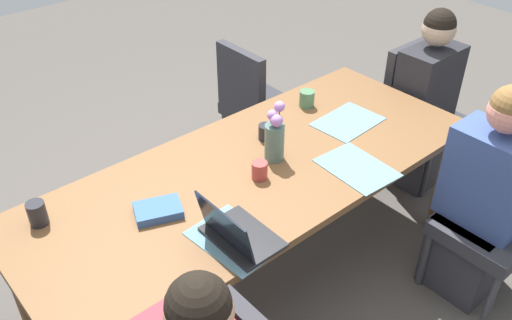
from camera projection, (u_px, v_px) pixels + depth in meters
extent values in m
plane|color=#4C4742|center=(256.00, 274.00, 3.05)|extent=(10.00, 10.00, 0.00)
cube|color=brown|center=(256.00, 172.00, 2.64)|extent=(2.35, 0.95, 0.04)
cylinder|color=brown|center=(442.00, 180.00, 3.19)|extent=(0.07, 0.07, 0.69)
cylinder|color=brown|center=(20.00, 289.00, 2.51)|extent=(0.07, 0.07, 0.69)
cylinder|color=brown|center=(340.00, 126.00, 3.68)|extent=(0.07, 0.07, 0.69)
cube|color=#2D2D33|center=(486.00, 230.00, 2.75)|extent=(0.44, 0.44, 0.08)
cylinder|color=#333338|center=(490.00, 302.00, 2.66)|extent=(0.04, 0.04, 0.37)
cylinder|color=#333338|center=(424.00, 259.00, 2.89)|extent=(0.04, 0.04, 0.37)
cylinder|color=#333338|center=(464.00, 227.00, 3.10)|extent=(0.04, 0.04, 0.37)
cube|color=#2D2D33|center=(467.00, 250.00, 2.89)|extent=(0.36, 0.34, 0.45)
cube|color=#384C84|center=(489.00, 179.00, 2.62)|extent=(0.24, 0.40, 0.50)
sphere|color=#E08A7A|center=(510.00, 112.00, 2.41)|extent=(0.20, 0.20, 0.20)
sphere|color=brown|center=(512.00, 106.00, 2.39)|extent=(0.19, 0.19, 0.19)
sphere|color=tan|center=(199.00, 312.00, 1.50)|extent=(0.20, 0.20, 0.20)
sphere|color=black|center=(198.00, 305.00, 1.49)|extent=(0.19, 0.19, 0.19)
cube|color=#2D2D33|center=(424.00, 122.00, 3.61)|extent=(0.44, 0.44, 0.08)
cube|color=#2D2D33|center=(407.00, 76.00, 3.58)|extent=(0.42, 0.06, 0.45)
cylinder|color=#333338|center=(458.00, 152.00, 3.72)|extent=(0.04, 0.04, 0.37)
cylinder|color=#333338|center=(426.00, 173.00, 3.52)|extent=(0.04, 0.04, 0.37)
cylinder|color=#333338|center=(412.00, 130.00, 3.96)|extent=(0.04, 0.04, 0.37)
cylinder|color=#333338|center=(379.00, 149.00, 3.76)|extent=(0.04, 0.04, 0.37)
cube|color=#2D2D33|center=(414.00, 148.00, 3.68)|extent=(0.34, 0.36, 0.45)
cube|color=#232328|center=(427.00, 86.00, 3.41)|extent=(0.40, 0.24, 0.50)
sphere|color=tan|center=(438.00, 29.00, 3.20)|extent=(0.20, 0.20, 0.20)
sphere|color=black|center=(439.00, 24.00, 3.18)|extent=(0.19, 0.19, 0.19)
cube|color=#2D2D33|center=(263.00, 109.00, 3.75)|extent=(0.44, 0.44, 0.08)
cube|color=#2D2D33|center=(241.00, 83.00, 3.50)|extent=(0.06, 0.42, 0.45)
cylinder|color=#333338|center=(265.00, 117.00, 4.10)|extent=(0.04, 0.04, 0.37)
cylinder|color=#333338|center=(300.00, 138.00, 3.86)|extent=(0.04, 0.04, 0.37)
cylinder|color=#333338|center=(225.00, 135.00, 3.90)|extent=(0.04, 0.04, 0.37)
cylinder|color=#333338|center=(260.00, 158.00, 3.66)|extent=(0.04, 0.04, 0.37)
cylinder|color=#4C6B60|center=(274.00, 142.00, 2.65)|extent=(0.10, 0.10, 0.19)
sphere|color=#B27AC6|center=(279.00, 106.00, 2.56)|extent=(0.05, 0.05, 0.05)
cylinder|color=#477A3D|center=(279.00, 115.00, 2.58)|extent=(0.01, 0.01, 0.09)
sphere|color=#B27AC6|center=(272.00, 115.00, 2.56)|extent=(0.05, 0.05, 0.05)
cylinder|color=#477A3D|center=(272.00, 120.00, 2.58)|extent=(0.01, 0.01, 0.06)
sphere|color=#B27AC6|center=(276.00, 120.00, 2.55)|extent=(0.06, 0.06, 0.06)
cylinder|color=#477A3D|center=(276.00, 124.00, 2.57)|extent=(0.01, 0.01, 0.04)
cube|color=slate|center=(357.00, 168.00, 2.63)|extent=(0.28, 0.37, 0.00)
cube|color=slate|center=(235.00, 239.00, 2.22)|extent=(0.29, 0.38, 0.00)
cube|color=slate|center=(348.00, 121.00, 2.99)|extent=(0.38, 0.28, 0.00)
cube|color=black|center=(242.00, 237.00, 2.22)|extent=(0.22, 0.32, 0.02)
cube|color=black|center=(225.00, 227.00, 2.11)|extent=(0.05, 0.31, 0.20)
cylinder|color=#232328|center=(37.00, 213.00, 2.28)|extent=(0.08, 0.08, 0.11)
cylinder|color=#232328|center=(266.00, 132.00, 2.82)|extent=(0.08, 0.08, 0.08)
cylinder|color=#47704C|center=(307.00, 99.00, 3.10)|extent=(0.09, 0.09, 0.10)
cylinder|color=#AD3D38|center=(260.00, 170.00, 2.54)|extent=(0.08, 0.08, 0.09)
cube|color=#335693|center=(158.00, 210.00, 2.35)|extent=(0.24, 0.20, 0.04)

